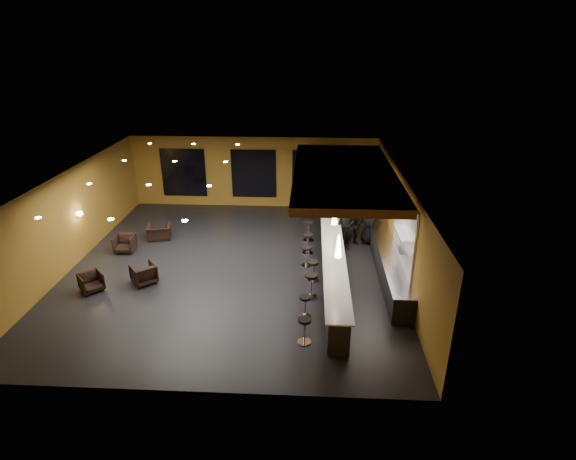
{
  "coord_description": "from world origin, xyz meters",
  "views": [
    {
      "loc": [
        2.8,
        -14.82,
        7.98
      ],
      "look_at": [
        2.0,
        0.5,
        1.3
      ],
      "focal_mm": 28.0,
      "sensor_mm": 36.0,
      "label": 1
    }
  ],
  "objects_px": {
    "pendant_0": "(338,246)",
    "armchair_d": "(159,232)",
    "prep_counter": "(389,266)",
    "column": "(330,193)",
    "staff_b": "(354,227)",
    "staff_c": "(369,223)",
    "staff_a": "(345,228)",
    "bar_stool_1": "(305,304)",
    "bar_stool_0": "(305,327)",
    "bar_stool_5": "(308,241)",
    "pendant_2": "(332,191)",
    "armchair_c": "(125,243)",
    "pendant_1": "(335,215)",
    "bar_stool_2": "(311,283)",
    "armchair_b": "(144,274)",
    "bar_stool_3": "(313,268)",
    "bar_counter": "(333,269)",
    "bar_stool_6": "(309,229)",
    "armchair_a": "(91,282)",
    "bar_stool_4": "(307,254)"
  },
  "relations": [
    {
      "from": "bar_stool_6",
      "to": "bar_stool_0",
      "type": "bearing_deg",
      "value": -90.38
    },
    {
      "from": "pendant_2",
      "to": "staff_b",
      "type": "relative_size",
      "value": 0.44
    },
    {
      "from": "pendant_2",
      "to": "staff_a",
      "type": "bearing_deg",
      "value": -26.27
    },
    {
      "from": "pendant_1",
      "to": "bar_stool_0",
      "type": "relative_size",
      "value": 0.89
    },
    {
      "from": "column",
      "to": "armchair_b",
      "type": "xyz_separation_m",
      "value": [
        -6.59,
        -4.99,
        -1.39
      ]
    },
    {
      "from": "armchair_d",
      "to": "bar_stool_2",
      "type": "bearing_deg",
      "value": 132.55
    },
    {
      "from": "bar_stool_3",
      "to": "bar_counter",
      "type": "bearing_deg",
      "value": -4.38
    },
    {
      "from": "column",
      "to": "staff_b",
      "type": "distance_m",
      "value": 2.0
    },
    {
      "from": "staff_c",
      "to": "bar_stool_5",
      "type": "distance_m",
      "value": 2.76
    },
    {
      "from": "pendant_0",
      "to": "armchair_c",
      "type": "xyz_separation_m",
      "value": [
        -8.2,
        4.0,
        -2.0
      ]
    },
    {
      "from": "staff_b",
      "to": "bar_stool_2",
      "type": "xyz_separation_m",
      "value": [
        -1.74,
        -4.2,
        -0.25
      ]
    },
    {
      "from": "column",
      "to": "bar_stool_3",
      "type": "xyz_separation_m",
      "value": [
        -0.69,
        -4.55,
        -1.27
      ]
    },
    {
      "from": "prep_counter",
      "to": "pendant_0",
      "type": "distance_m",
      "value": 3.73
    },
    {
      "from": "bar_counter",
      "to": "bar_stool_3",
      "type": "distance_m",
      "value": 0.69
    },
    {
      "from": "prep_counter",
      "to": "column",
      "type": "height_order",
      "value": "column"
    },
    {
      "from": "staff_b",
      "to": "armchair_d",
      "type": "relative_size",
      "value": 1.67
    },
    {
      "from": "staff_c",
      "to": "bar_stool_6",
      "type": "relative_size",
      "value": 2.11
    },
    {
      "from": "pendant_2",
      "to": "armchair_c",
      "type": "height_order",
      "value": "pendant_2"
    },
    {
      "from": "bar_counter",
      "to": "staff_b",
      "type": "bearing_deg",
      "value": 72.58
    },
    {
      "from": "staff_b",
      "to": "staff_c",
      "type": "height_order",
      "value": "staff_c"
    },
    {
      "from": "column",
      "to": "bar_stool_5",
      "type": "bearing_deg",
      "value": -110.89
    },
    {
      "from": "prep_counter",
      "to": "bar_stool_4",
      "type": "bearing_deg",
      "value": 167.53
    },
    {
      "from": "bar_stool_4",
      "to": "pendant_1",
      "type": "bearing_deg",
      "value": -34.71
    },
    {
      "from": "pendant_0",
      "to": "staff_a",
      "type": "relative_size",
      "value": 0.38
    },
    {
      "from": "bar_stool_4",
      "to": "column",
      "type": "bearing_deg",
      "value": 74.8
    },
    {
      "from": "armchair_a",
      "to": "bar_stool_6",
      "type": "relative_size",
      "value": 0.83
    },
    {
      "from": "pendant_0",
      "to": "armchair_d",
      "type": "distance_m",
      "value": 9.15
    },
    {
      "from": "armchair_a",
      "to": "bar_stool_6",
      "type": "xyz_separation_m",
      "value": [
        7.29,
        4.41,
        0.23
      ]
    },
    {
      "from": "armchair_c",
      "to": "bar_stool_4",
      "type": "bearing_deg",
      "value": -9.59
    },
    {
      "from": "prep_counter",
      "to": "bar_stool_6",
      "type": "bearing_deg",
      "value": 134.8
    },
    {
      "from": "staff_c",
      "to": "armchair_d",
      "type": "relative_size",
      "value": 1.88
    },
    {
      "from": "armchair_c",
      "to": "bar_stool_3",
      "type": "distance_m",
      "value": 7.76
    },
    {
      "from": "bar_counter",
      "to": "bar_stool_5",
      "type": "xyz_separation_m",
      "value": [
        -0.91,
        2.22,
        0.02
      ]
    },
    {
      "from": "staff_c",
      "to": "pendant_2",
      "type": "bearing_deg",
      "value": -149.39
    },
    {
      "from": "armchair_b",
      "to": "bar_stool_0",
      "type": "relative_size",
      "value": 1.0
    },
    {
      "from": "staff_a",
      "to": "bar_stool_3",
      "type": "height_order",
      "value": "staff_a"
    },
    {
      "from": "bar_stool_0",
      "to": "bar_stool_3",
      "type": "height_order",
      "value": "bar_stool_0"
    },
    {
      "from": "staff_a",
      "to": "bar_stool_1",
      "type": "distance_m",
      "value": 5.15
    },
    {
      "from": "bar_stool_0",
      "to": "bar_stool_1",
      "type": "bearing_deg",
      "value": 90.43
    },
    {
      "from": "pendant_1",
      "to": "bar_stool_5",
      "type": "height_order",
      "value": "pendant_1"
    },
    {
      "from": "bar_counter",
      "to": "bar_stool_4",
      "type": "xyz_separation_m",
      "value": [
        -0.94,
        1.15,
        -0.0
      ]
    },
    {
      "from": "staff_c",
      "to": "armchair_a",
      "type": "height_order",
      "value": "staff_c"
    },
    {
      "from": "bar_stool_5",
      "to": "pendant_2",
      "type": "bearing_deg",
      "value": 40.77
    },
    {
      "from": "pendant_2",
      "to": "bar_stool_5",
      "type": "height_order",
      "value": "pendant_2"
    },
    {
      "from": "bar_stool_5",
      "to": "bar_stool_6",
      "type": "bearing_deg",
      "value": 88.76
    },
    {
      "from": "bar_stool_2",
      "to": "bar_stool_4",
      "type": "bearing_deg",
      "value": 94.65
    },
    {
      "from": "staff_a",
      "to": "bar_stool_0",
      "type": "bearing_deg",
      "value": -99.16
    },
    {
      "from": "armchair_c",
      "to": "bar_stool_5",
      "type": "relative_size",
      "value": 0.94
    },
    {
      "from": "bar_stool_5",
      "to": "bar_stool_2",
      "type": "bearing_deg",
      "value": -87.33
    },
    {
      "from": "pendant_0",
      "to": "armchair_d",
      "type": "bearing_deg",
      "value": 143.85
    }
  ]
}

